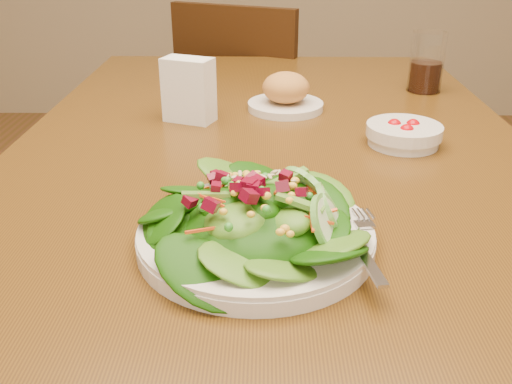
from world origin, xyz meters
TOP-DOWN VIEW (x-y plane):
  - dining_table at (0.00, 0.00)m, footprint 0.90×1.40m
  - chair_far at (-0.06, 0.87)m, footprint 0.53×0.53m
  - salad_plate at (-0.01, -0.33)m, footprint 0.28×0.28m
  - bread_plate at (0.03, 0.21)m, footprint 0.15×0.15m
  - tomato_bowl at (0.22, 0.01)m, footprint 0.13×0.13m
  - drinking_glass at (0.34, 0.35)m, footprint 0.07×0.07m
  - napkin_holder at (-0.16, 0.13)m, footprint 0.10×0.08m

SIDE VIEW (x-z plane):
  - chair_far at x=-0.06m, z-range 0.03..0.91m
  - dining_table at x=0.00m, z-range 0.27..1.02m
  - tomato_bowl at x=0.22m, z-range 0.75..0.79m
  - salad_plate at x=-0.01m, z-range 0.74..0.82m
  - bread_plate at x=0.03m, z-range 0.74..0.82m
  - drinking_glass at x=0.34m, z-range 0.74..0.87m
  - napkin_holder at x=-0.16m, z-range 0.75..0.87m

